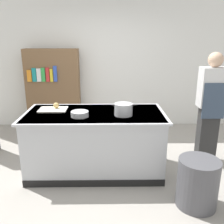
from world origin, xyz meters
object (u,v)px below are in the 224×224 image
stock_pot (123,109)px  mixing_bowl (80,114)px  person_chef (210,106)px  trash_bin (198,183)px  bookshelf (53,90)px  onion (56,105)px

stock_pot → mixing_bowl: size_ratio=1.31×
mixing_bowl → person_chef: bearing=13.2°
person_chef → trash_bin: bearing=142.8°
bookshelf → onion: bearing=-76.5°
mixing_bowl → person_chef: 2.00m
onion → trash_bin: (1.81, -1.02, -0.67)m
onion → person_chef: bearing=2.7°
onion → bookshelf: bookshelf is taller
stock_pot → bookshelf: (-1.36, 1.92, -0.13)m
onion → mixing_bowl: size_ratio=0.35×
person_chef → mixing_bowl: bearing=91.0°
mixing_bowl → bookshelf: (-0.77, 1.97, -0.08)m
stock_pot → mixing_bowl: stock_pot is taller
onion → bookshelf: 1.67m
onion → person_chef: size_ratio=0.05×
mixing_bowl → trash_bin: size_ratio=0.40×
mixing_bowl → trash_bin: (1.42, -0.67, -0.64)m
mixing_bowl → person_chef: (1.95, 0.46, -0.02)m
onion → bookshelf: bearing=103.5°
trash_bin → onion: bearing=150.6°
person_chef → bookshelf: person_chef is taller
mixing_bowl → trash_bin: 1.70m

